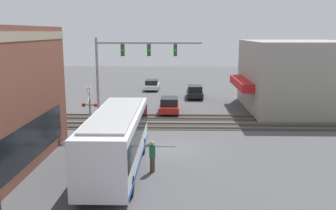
% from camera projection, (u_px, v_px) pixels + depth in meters
% --- Properties ---
extents(ground_plane, '(120.00, 120.00, 0.00)m').
position_uv_depth(ground_plane, '(169.00, 149.00, 24.77)').
color(ground_plane, '#4C4C4F').
extents(shop_building, '(11.47, 10.73, 6.76)m').
position_uv_depth(shop_building, '(295.00, 76.00, 36.95)').
color(shop_building, gray).
rests_on(shop_building, ground).
extents(city_bus, '(10.34, 2.59, 3.34)m').
position_uv_depth(city_bus, '(117.00, 139.00, 20.61)').
color(city_bus, silver).
rests_on(city_bus, ground).
extents(traffic_signal_gantry, '(0.42, 8.12, 7.20)m').
position_uv_depth(traffic_signal_gantry, '(129.00, 62.00, 28.59)').
color(traffic_signal_gantry, gray).
rests_on(traffic_signal_gantry, ground).
extents(crossing_signal, '(1.41, 1.18, 3.81)m').
position_uv_depth(crossing_signal, '(90.00, 105.00, 27.65)').
color(crossing_signal, gray).
rests_on(crossing_signal, ground).
extents(rail_track_near, '(2.60, 60.00, 0.15)m').
position_uv_depth(rail_track_near, '(170.00, 126.00, 30.65)').
color(rail_track_near, '#332D28').
rests_on(rail_track_near, ground).
extents(rail_track_far, '(2.60, 60.00, 0.15)m').
position_uv_depth(rail_track_far, '(171.00, 117.00, 33.79)').
color(rail_track_far, '#332D28').
rests_on(rail_track_far, ground).
extents(parked_car_red, '(4.24, 1.82, 1.50)m').
position_uv_depth(parked_car_red, '(169.00, 106.00, 35.73)').
color(parked_car_red, '#B21E19').
rests_on(parked_car_red, ground).
extents(parked_car_black, '(4.25, 1.82, 1.49)m').
position_uv_depth(parked_car_black, '(195.00, 92.00, 43.63)').
color(parked_car_black, black).
rests_on(parked_car_black, ground).
extents(parked_car_white, '(4.37, 1.82, 1.40)m').
position_uv_depth(parked_car_white, '(152.00, 85.00, 49.78)').
color(parked_car_white, silver).
rests_on(parked_car_white, ground).
extents(pedestrian_at_crossing, '(0.34, 0.34, 1.78)m').
position_uv_depth(pedestrian_at_crossing, '(98.00, 122.00, 28.15)').
color(pedestrian_at_crossing, '#2D3351').
rests_on(pedestrian_at_crossing, ground).
extents(pedestrian_near_bus, '(0.34, 0.34, 1.75)m').
position_uv_depth(pedestrian_near_bus, '(152.00, 156.00, 20.55)').
color(pedestrian_near_bus, '#473828').
rests_on(pedestrian_near_bus, ground).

